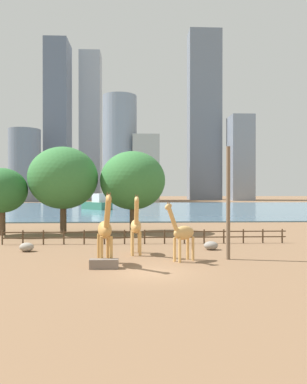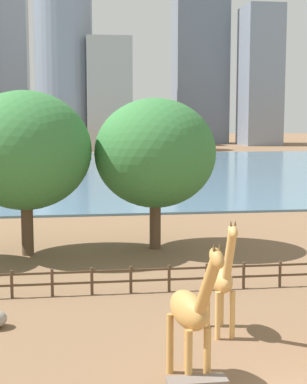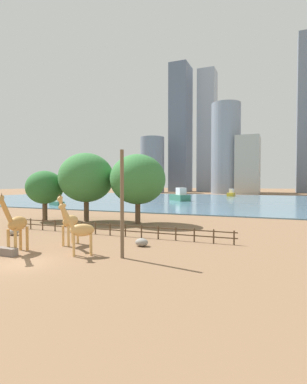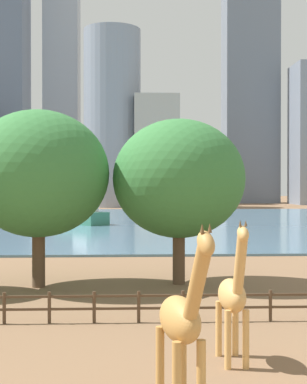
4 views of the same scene
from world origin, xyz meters
name	(u,v)px [view 1 (image 1 of 4)]	position (x,y,z in m)	size (l,w,h in m)	color
ground_plane	(140,208)	(0.00, 80.00, 0.00)	(400.00, 400.00, 0.00)	brown
harbor_water	(140,208)	(0.00, 77.00, 0.10)	(180.00, 86.00, 0.20)	slate
giraffe_tall	(136,226)	(-0.93, 6.28, 2.17)	(0.90, 2.87, 4.66)	tan
giraffe_companion	(105,230)	(-2.94, 2.22, 2.33)	(1.31, 3.52, 4.86)	#C18C47
giraffe_young	(182,233)	(2.28, 3.48, 1.97)	(2.48, 2.08, 4.19)	tan
utility_pole	(228,203)	(5.63, 4.03, 4.02)	(0.28, 0.28, 8.04)	brown
boulder_near_fence	(211,246)	(5.25, 8.31, 0.35)	(1.17, 0.94, 0.70)	gray
boulder_by_pole	(27,247)	(-9.71, 8.12, 0.36)	(1.14, 0.95, 0.72)	gray
feeding_trough	(104,264)	(-2.93, 1.26, 0.30)	(1.80, 0.60, 0.60)	#72665B
enclosure_fence	(145,236)	(-0.07, 12.00, 0.75)	(26.12, 0.14, 1.30)	#4C3826
tree_left_large	(63,178)	(-9.21, 20.63, 6.31)	(7.86, 7.86, 9.86)	brown
tree_center_broad	(133,181)	(-1.32, 21.33, 6.04)	(7.58, 7.58, 9.47)	brown
tree_right_tall	(2,191)	(-15.57, 19.21, 4.87)	(5.44, 5.44, 7.36)	brown
boat_ferry	(97,204)	(-10.54, 69.91, 1.52)	(8.16, 8.83, 3.90)	#337259
boat_sailboat	(137,201)	(-0.55, 105.85, 1.19)	(2.47, 6.69, 2.93)	gold
skyline_tower_needle	(240,158)	(49.18, 155.47, 20.25)	(10.65, 13.08, 40.50)	gray
skyline_block_central	(91,127)	(-24.09, 168.87, 37.14)	(10.41, 11.60, 74.28)	#939EAD
skyline_tower_glass	(146,169)	(3.04, 136.35, 13.92)	(10.99, 14.72, 27.83)	#ADA89E
skyline_block_left	(25,166)	(-48.50, 139.26, 15.41)	(13.36, 13.36, 30.81)	slate
skyline_block_right	(120,149)	(-8.04, 139.36, 22.75)	(14.65, 14.65, 45.50)	gray
skyline_tower_short	(204,116)	(34.16, 169.65, 43.31)	(16.42, 11.42, 86.62)	slate
skyline_block_wide	(58,121)	(-39.16, 162.45, 38.64)	(10.92, 15.66, 77.28)	slate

